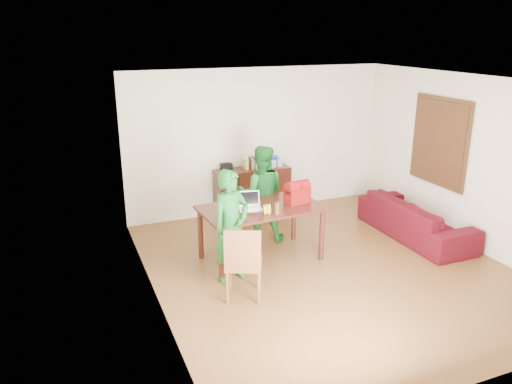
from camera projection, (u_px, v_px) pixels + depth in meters
name	position (u px, v px, depth m)	size (l,w,h in m)	color
room	(328.00, 180.00, 7.04)	(5.20, 5.70, 2.90)	#472811
table	(261.00, 214.00, 7.42)	(1.84, 1.11, 0.84)	black
chair	(244.00, 277.00, 6.45)	(0.60, 0.59, 1.01)	brown
person_near	(231.00, 226.00, 6.77)	(0.58, 0.38, 1.59)	#145C1D
person_far	(261.00, 194.00, 8.10)	(0.78, 0.60, 1.60)	#145C1D
laptop	(250.00, 206.00, 7.29)	(0.37, 0.29, 0.23)	white
bananas	(267.00, 213.00, 7.07)	(0.15, 0.10, 0.06)	gold
bottle	(277.00, 207.00, 7.07)	(0.07, 0.07, 0.20)	brown
red_bag	(297.00, 194.00, 7.52)	(0.37, 0.21, 0.27)	maroon
sofa	(415.00, 219.00, 8.37)	(2.17, 0.85, 0.63)	#3C0709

